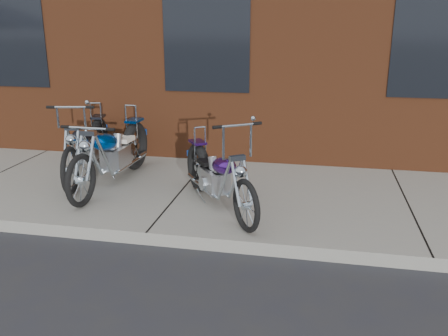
# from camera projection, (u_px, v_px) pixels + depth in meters

# --- Properties ---
(ground) EXTENTS (120.00, 120.00, 0.00)m
(ground) POSITION_uv_depth(u_px,v_px,m) (147.00, 245.00, 5.29)
(ground) COLOR #282932
(ground) RESTS_ON ground
(sidewalk) EXTENTS (22.00, 3.00, 0.15)m
(sidewalk) POSITION_uv_depth(u_px,v_px,m) (183.00, 193.00, 6.67)
(sidewalk) COLOR gray
(sidewalk) RESTS_ON ground
(chopper_purple) EXTENTS (1.29, 1.77, 1.18)m
(chopper_purple) POSITION_uv_depth(u_px,v_px,m) (218.00, 179.00, 5.87)
(chopper_purple) COLOR black
(chopper_purple) RESTS_ON sidewalk
(chopper_blue) EXTENTS (0.58, 2.37, 1.03)m
(chopper_blue) POSITION_uv_depth(u_px,v_px,m) (113.00, 155.00, 6.72)
(chopper_blue) COLOR black
(chopper_blue) RESTS_ON sidewalk
(chopper_third) EXTENTS (0.69, 2.27, 1.16)m
(chopper_third) POSITION_uv_depth(u_px,v_px,m) (87.00, 148.00, 7.15)
(chopper_third) COLOR black
(chopper_third) RESTS_ON sidewalk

